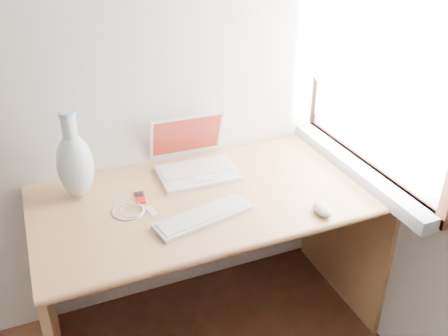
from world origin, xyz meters
name	(u,v)px	position (x,y,z in m)	size (l,w,h in m)	color
window	(377,61)	(1.72, 1.30, 1.28)	(0.11, 0.99, 1.10)	white
desk	(205,226)	(1.03, 1.47, 0.55)	(1.46, 0.73, 0.77)	tan
laptop	(194,160)	(1.03, 1.59, 0.82)	(0.35, 0.29, 0.23)	white
external_keyboard	(203,217)	(0.94, 1.22, 0.78)	(0.41, 0.19, 0.02)	white
mouse	(322,209)	(1.38, 1.08, 0.79)	(0.06, 0.11, 0.04)	white
ipod	(140,198)	(0.75, 1.46, 0.77)	(0.05, 0.09, 0.01)	#B20C15
cable_coil	(129,211)	(0.68, 1.38, 0.77)	(0.13, 0.13, 0.01)	white
remote	(152,211)	(0.77, 1.35, 0.77)	(0.03, 0.07, 0.01)	white
vase	(75,163)	(0.53, 1.58, 0.92)	(0.14, 0.14, 0.37)	white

